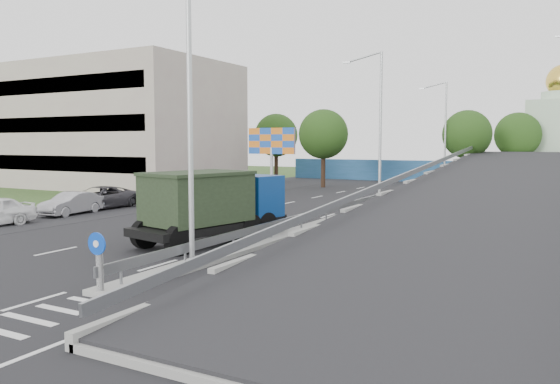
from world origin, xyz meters
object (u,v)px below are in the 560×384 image
Objects in this scene: billboard at (272,145)px; parked_car_b at (71,203)px; lamp_post_mid at (378,121)px; parked_car_c at (99,198)px; dump_truck at (213,203)px; sign_bollard at (99,262)px; lamp_post_near at (185,99)px; lamp_post_far at (443,128)px.

parked_car_b is at bearing -114.04° from billboard.
billboard is (-9.11, 2.00, -1.62)m from lamp_post_mid.
lamp_post_mid is 1.88× the size of parked_car_c.
lamp_post_mid is at bearing 93.73° from dump_truck.
sign_bollard reaches higher than parked_car_b.
lamp_post_mid is at bearing 90.00° from lamp_post_near.
lamp_post_near is 1.00× the size of lamp_post_mid.
sign_bollard is at bearing -63.65° from dump_truck.
lamp_post_near reaches higher than parked_car_b.
lamp_post_far is 20.24m from billboard.
lamp_post_far is at bearing 63.16° from billboard.
lamp_post_far is 1.88× the size of parked_car_c.
lamp_post_mid is 1.83× the size of billboard.
billboard is at bearing -116.84° from lamp_post_far.
sign_bollard is 0.40× the size of parked_car_b.
parked_car_c is (-6.80, -11.01, -3.44)m from billboard.
sign_bollard is at bearing -90.14° from lamp_post_far.
lamp_post_far is at bearing 90.00° from lamp_post_near.
sign_bollard is 6.12m from lamp_post_near.
sign_bollard is 0.17× the size of lamp_post_far.
lamp_post_near is 1.88× the size of parked_car_c.
billboard is 0.73× the size of dump_truck.
parked_car_b is at bearing 151.81° from lamp_post_near.
dump_truck is at bearing -23.56° from parked_car_c.
dump_truck is at bearing -20.89° from parked_car_b.
parked_car_b is (-15.27, -11.81, -5.12)m from lamp_post_mid.
parked_car_b is at bearing -142.27° from lamp_post_mid.
lamp_post_near is at bearing -90.00° from lamp_post_mid.
parked_car_c is (-15.91, -9.01, -5.06)m from lamp_post_mid.
parked_car_b is at bearing -75.91° from parked_car_c.
lamp_post_mid reaches higher than sign_bollard.
billboard reaches higher than parked_car_b.
dump_truck reaches higher than parked_car_b.
lamp_post_far is 35.61m from dump_truck.
lamp_post_mid is 18.97m from parked_car_c.
lamp_post_near reaches higher than parked_car_c.
lamp_post_near is 40.00m from lamp_post_far.
lamp_post_far is at bearing 90.00° from lamp_post_mid.
lamp_post_near is at bearing -67.51° from billboard.
dump_truck is (-2.27, 4.69, -4.07)m from lamp_post_near.
lamp_post_mid reaches higher than dump_truck.
lamp_post_far is 35.66m from parked_car_b.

